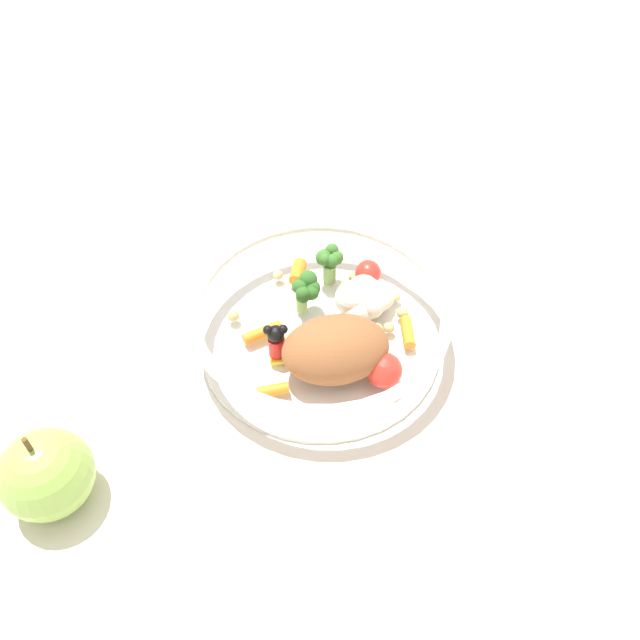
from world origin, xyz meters
name	(u,v)px	position (x,y,z in m)	size (l,w,h in m)	color
ground_plane	(312,344)	(0.00, 0.00, 0.00)	(2.40, 2.40, 0.00)	silver
food_container	(329,322)	(0.00, 0.01, 0.03)	(0.22, 0.22, 0.06)	white
loose_apple	(46,474)	(0.09, -0.21, 0.03)	(0.06, 0.06, 0.08)	#8CB74C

